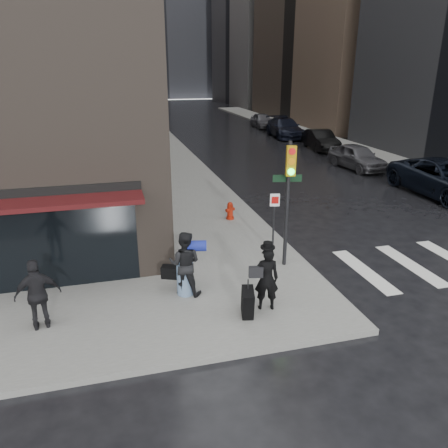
{
  "coord_description": "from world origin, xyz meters",
  "views": [
    {
      "loc": [
        -3.57,
        -9.23,
        5.76
      ],
      "look_at": [
        -0.4,
        2.58,
        1.3
      ],
      "focal_mm": 35.0,
      "sensor_mm": 36.0,
      "label": 1
    }
  ],
  "objects_px": {
    "man_overcoat": "(263,283)",
    "parked_car_4": "(262,120)",
    "traffic_light": "(287,188)",
    "parked_car_0": "(446,179)",
    "parked_car_3": "(285,128)",
    "parked_car_1": "(357,157)",
    "fire_hydrant": "(230,211)",
    "man_greycoat": "(38,295)",
    "parked_car_2": "(321,140)",
    "man_jeans": "(185,263)"
  },
  "relations": [
    {
      "from": "man_overcoat",
      "to": "parked_car_4",
      "type": "relative_size",
      "value": 0.44
    },
    {
      "from": "traffic_light",
      "to": "parked_car_0",
      "type": "distance_m",
      "value": 11.72
    },
    {
      "from": "parked_car_3",
      "to": "traffic_light",
      "type": "bearing_deg",
      "value": -106.84
    },
    {
      "from": "parked_car_0",
      "to": "parked_car_1",
      "type": "relative_size",
      "value": 1.42
    },
    {
      "from": "fire_hydrant",
      "to": "parked_car_3",
      "type": "xyz_separation_m",
      "value": [
        10.29,
        19.44,
        0.34
      ]
    },
    {
      "from": "man_greycoat",
      "to": "traffic_light",
      "type": "height_order",
      "value": "traffic_light"
    },
    {
      "from": "man_overcoat",
      "to": "parked_car_2",
      "type": "distance_m",
      "value": 23.04
    },
    {
      "from": "man_overcoat",
      "to": "parked_car_4",
      "type": "xyz_separation_m",
      "value": [
        11.56,
        32.24,
        -0.2
      ]
    },
    {
      "from": "man_overcoat",
      "to": "man_greycoat",
      "type": "relative_size",
      "value": 1.06
    },
    {
      "from": "man_jeans",
      "to": "parked_car_2",
      "type": "distance_m",
      "value": 22.86
    },
    {
      "from": "traffic_light",
      "to": "parked_car_2",
      "type": "bearing_deg",
      "value": 71.72
    },
    {
      "from": "parked_car_1",
      "to": "parked_car_2",
      "type": "distance_m",
      "value": 6.21
    },
    {
      "from": "man_greycoat",
      "to": "fire_hydrant",
      "type": "distance_m",
      "value": 8.63
    },
    {
      "from": "traffic_light",
      "to": "parked_car_2",
      "type": "height_order",
      "value": "traffic_light"
    },
    {
      "from": "fire_hydrant",
      "to": "parked_car_3",
      "type": "bearing_deg",
      "value": 62.11
    },
    {
      "from": "parked_car_1",
      "to": "parked_car_3",
      "type": "xyz_separation_m",
      "value": [
        0.54,
        12.32,
        0.08
      ]
    },
    {
      "from": "parked_car_3",
      "to": "fire_hydrant",
      "type": "bearing_deg",
      "value": -112.23
    },
    {
      "from": "parked_car_2",
      "to": "parked_car_4",
      "type": "height_order",
      "value": "parked_car_2"
    },
    {
      "from": "parked_car_2",
      "to": "man_overcoat",
      "type": "bearing_deg",
      "value": -114.77
    },
    {
      "from": "fire_hydrant",
      "to": "traffic_light",
      "type": "bearing_deg",
      "value": -84.8
    },
    {
      "from": "parked_car_2",
      "to": "parked_car_0",
      "type": "bearing_deg",
      "value": -83.91
    },
    {
      "from": "parked_car_1",
      "to": "parked_car_2",
      "type": "relative_size",
      "value": 0.99
    },
    {
      "from": "parked_car_0",
      "to": "parked_car_4",
      "type": "distance_m",
      "value": 24.64
    },
    {
      "from": "man_jeans",
      "to": "parked_car_0",
      "type": "distance_m",
      "value": 14.8
    },
    {
      "from": "parked_car_1",
      "to": "parked_car_2",
      "type": "height_order",
      "value": "parked_car_1"
    },
    {
      "from": "parked_car_0",
      "to": "man_jeans",
      "type": "bearing_deg",
      "value": -154.68
    },
    {
      "from": "man_greycoat",
      "to": "parked_car_4",
      "type": "height_order",
      "value": "man_greycoat"
    },
    {
      "from": "parked_car_3",
      "to": "parked_car_2",
      "type": "bearing_deg",
      "value": -82.18
    },
    {
      "from": "parked_car_2",
      "to": "parked_car_3",
      "type": "xyz_separation_m",
      "value": [
        -0.23,
        6.16,
        0.09
      ]
    },
    {
      "from": "man_jeans",
      "to": "man_greycoat",
      "type": "height_order",
      "value": "man_jeans"
    },
    {
      "from": "fire_hydrant",
      "to": "parked_car_0",
      "type": "relative_size",
      "value": 0.11
    },
    {
      "from": "parked_car_3",
      "to": "man_jeans",
      "type": "bearing_deg",
      "value": -112.03
    },
    {
      "from": "man_jeans",
      "to": "man_greycoat",
      "type": "relative_size",
      "value": 1.03
    },
    {
      "from": "man_greycoat",
      "to": "traffic_light",
      "type": "relative_size",
      "value": 0.46
    },
    {
      "from": "parked_car_3",
      "to": "man_greycoat",
      "type": "bearing_deg",
      "value": -117.12
    },
    {
      "from": "man_jeans",
      "to": "traffic_light",
      "type": "xyz_separation_m",
      "value": [
        3.12,
        0.91,
        1.51
      ]
    },
    {
      "from": "man_overcoat",
      "to": "man_greycoat",
      "type": "xyz_separation_m",
      "value": [
        -5.06,
        0.58,
        0.09
      ]
    },
    {
      "from": "fire_hydrant",
      "to": "parked_car_0",
      "type": "distance_m",
      "value": 10.72
    },
    {
      "from": "traffic_light",
      "to": "man_overcoat",
      "type": "bearing_deg",
      "value": -112.28
    },
    {
      "from": "parked_car_0",
      "to": "fire_hydrant",
      "type": "bearing_deg",
      "value": -174.76
    },
    {
      "from": "traffic_light",
      "to": "parked_car_0",
      "type": "height_order",
      "value": "traffic_light"
    },
    {
      "from": "parked_car_2",
      "to": "man_greycoat",
      "type": "bearing_deg",
      "value": -125.3
    },
    {
      "from": "parked_car_1",
      "to": "parked_car_4",
      "type": "distance_m",
      "value": 18.5
    },
    {
      "from": "man_jeans",
      "to": "parked_car_2",
      "type": "relative_size",
      "value": 0.4
    },
    {
      "from": "man_greycoat",
      "to": "traffic_light",
      "type": "xyz_separation_m",
      "value": [
        6.53,
        1.62,
        1.54
      ]
    },
    {
      "from": "man_greycoat",
      "to": "parked_car_3",
      "type": "xyz_separation_m",
      "value": [
        16.42,
        25.5,
        -0.2
      ]
    },
    {
      "from": "traffic_light",
      "to": "parked_car_4",
      "type": "height_order",
      "value": "traffic_light"
    },
    {
      "from": "man_greycoat",
      "to": "parked_car_2",
      "type": "xyz_separation_m",
      "value": [
        16.65,
        19.34,
        -0.28
      ]
    },
    {
      "from": "man_overcoat",
      "to": "traffic_light",
      "type": "relative_size",
      "value": 0.48
    },
    {
      "from": "parked_car_4",
      "to": "fire_hydrant",
      "type": "bearing_deg",
      "value": -108.27
    }
  ]
}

